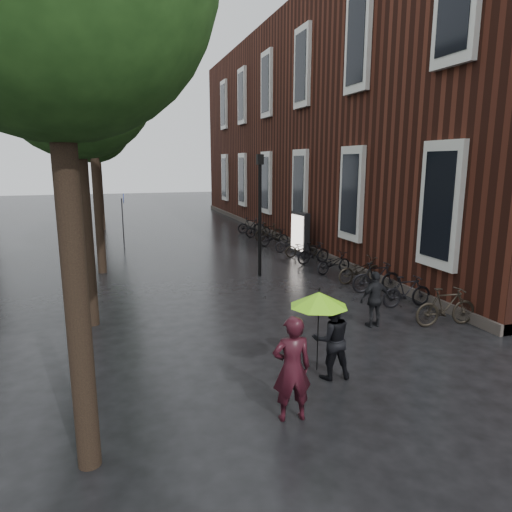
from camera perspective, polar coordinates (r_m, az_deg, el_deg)
name	(u,v)px	position (r m, az deg, el deg)	size (l,w,h in m)	color
ground	(375,452)	(7.54, 14.64, -22.63)	(120.00, 120.00, 0.00)	black
brick_building	(353,131)	(28.39, 12.07, 15.04)	(10.20, 33.20, 12.00)	#38160F
street_trees	(91,110)	(21.20, -19.98, 16.78)	(4.33, 34.03, 8.91)	black
person_burgundy	(292,369)	(7.68, 4.50, -13.84)	(0.66, 0.43, 1.80)	black
person_black	(332,339)	(9.19, 9.43, -10.20)	(0.78, 0.61, 1.61)	black
lime_umbrella	(319,299)	(8.08, 7.87, -5.38)	(1.04, 1.04, 1.54)	black
pedestrian_walking	(375,299)	(12.19, 14.66, -5.24)	(0.86, 0.36, 1.47)	black
parked_bicycles	(313,252)	(19.47, 7.13, 0.50)	(2.15, 17.26, 1.03)	black
ad_lightbox	(300,233)	(21.05, 5.52, 2.82)	(0.30, 1.30, 1.96)	black
lamp_post	(260,203)	(16.79, 0.48, 6.59)	(0.23, 0.23, 4.48)	black
cycle_sign	(123,212)	(23.65, -16.27, 5.32)	(0.14, 0.49, 2.69)	#262628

